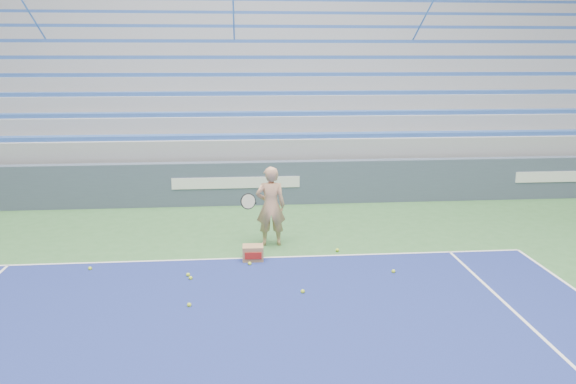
# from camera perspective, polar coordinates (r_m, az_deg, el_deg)

# --- Properties ---
(sponsor_barrier) EXTENTS (30.00, 0.32, 1.10)m
(sponsor_barrier) POSITION_cam_1_polar(r_m,az_deg,el_deg) (14.29, -5.27, 0.88)
(sponsor_barrier) COLOR #3F4B60
(sponsor_barrier) RESTS_ON ground
(bleachers) EXTENTS (31.00, 9.15, 7.30)m
(bleachers) POSITION_cam_1_polar(r_m,az_deg,el_deg) (19.70, -5.35, 9.71)
(bleachers) COLOR #93959B
(bleachers) RESTS_ON ground
(tennis_player) EXTENTS (0.90, 0.81, 1.60)m
(tennis_player) POSITION_cam_1_polar(r_m,az_deg,el_deg) (11.10, -1.80, -1.45)
(tennis_player) COLOR tan
(tennis_player) RESTS_ON ground
(ball_box) EXTENTS (0.39, 0.31, 0.29)m
(ball_box) POSITION_cam_1_polar(r_m,az_deg,el_deg) (10.46, -3.57, -6.22)
(ball_box) COLOR #A3784F
(ball_box) RESTS_ON ground
(tennis_ball_0) EXTENTS (0.07, 0.07, 0.07)m
(tennis_ball_0) POSITION_cam_1_polar(r_m,az_deg,el_deg) (9.10, 1.51, -10.07)
(tennis_ball_0) COLOR #C1E62F
(tennis_ball_0) RESTS_ON ground
(tennis_ball_1) EXTENTS (0.07, 0.07, 0.07)m
(tennis_ball_1) POSITION_cam_1_polar(r_m,az_deg,el_deg) (9.90, -10.12, -8.29)
(tennis_ball_1) COLOR #C1E62F
(tennis_ball_1) RESTS_ON ground
(tennis_ball_2) EXTENTS (0.07, 0.07, 0.07)m
(tennis_ball_2) POSITION_cam_1_polar(r_m,az_deg,el_deg) (10.07, 10.66, -7.93)
(tennis_ball_2) COLOR #C1E62F
(tennis_ball_2) RESTS_ON ground
(tennis_ball_3) EXTENTS (0.07, 0.07, 0.07)m
(tennis_ball_3) POSITION_cam_1_polar(r_m,az_deg,el_deg) (10.62, -19.46, -7.34)
(tennis_ball_3) COLOR #C1E62F
(tennis_ball_3) RESTS_ON ground
(tennis_ball_4) EXTENTS (0.07, 0.07, 0.07)m
(tennis_ball_4) POSITION_cam_1_polar(r_m,az_deg,el_deg) (9.75, -9.86, -8.61)
(tennis_ball_4) COLOR #C1E62F
(tennis_ball_4) RESTS_ON ground
(tennis_ball_5) EXTENTS (0.07, 0.07, 0.07)m
(tennis_ball_5) POSITION_cam_1_polar(r_m,az_deg,el_deg) (10.97, 5.03, -5.89)
(tennis_ball_5) COLOR #C1E62F
(tennis_ball_5) RESTS_ON ground
(tennis_ball_6) EXTENTS (0.07, 0.07, 0.07)m
(tennis_ball_6) POSITION_cam_1_polar(r_m,az_deg,el_deg) (8.78, -10.01, -11.23)
(tennis_ball_6) COLOR #C1E62F
(tennis_ball_6) RESTS_ON ground
(tennis_ball_7) EXTENTS (0.07, 0.07, 0.07)m
(tennis_ball_7) POSITION_cam_1_polar(r_m,az_deg,el_deg) (10.27, -3.91, -7.27)
(tennis_ball_7) COLOR #C1E62F
(tennis_ball_7) RESTS_ON ground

